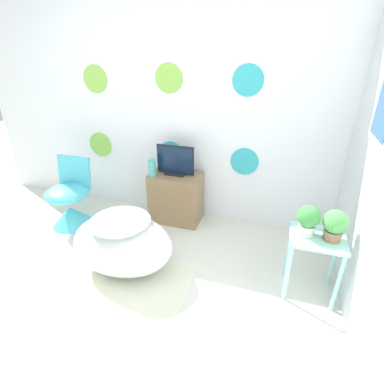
{
  "coord_description": "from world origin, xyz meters",
  "views": [
    {
      "loc": [
        1.24,
        -1.2,
        1.84
      ],
      "look_at": [
        0.58,
        0.87,
        0.76
      ],
      "focal_mm": 28.0,
      "sensor_mm": 36.0,
      "label": 1
    }
  ],
  "objects": [
    {
      "name": "rug",
      "position": [
        0.05,
        0.48,
        0.0
      ],
      "size": [
        1.19,
        0.86,
        0.01
      ],
      "color": "silver",
      "rests_on": "ground_plane"
    },
    {
      "name": "side_table",
      "position": [
        1.58,
        0.86,
        0.43
      ],
      "size": [
        0.41,
        0.35,
        0.54
      ],
      "color": "#99E0D8",
      "rests_on": "ground_plane"
    },
    {
      "name": "ground_plane",
      "position": [
        0.0,
        0.0,
        0.0
      ],
      "size": [
        12.0,
        12.0,
        0.0
      ],
      "primitive_type": "plane",
      "color": "silver"
    },
    {
      "name": "tv_cabinet",
      "position": [
        0.16,
        1.6,
        0.28
      ],
      "size": [
        0.56,
        0.35,
        0.57
      ],
      "color": "#8E704C",
      "rests_on": "ground_plane"
    },
    {
      "name": "potted_plant_left",
      "position": [
        1.49,
        0.87,
        0.68
      ],
      "size": [
        0.17,
        0.17,
        0.24
      ],
      "color": "beige",
      "rests_on": "side_table"
    },
    {
      "name": "vase",
      "position": [
        -0.06,
        1.49,
        0.66
      ],
      "size": [
        0.08,
        0.08,
        0.2
      ],
      "color": "#51B2AD",
      "rests_on": "tv_cabinet"
    },
    {
      "name": "potted_plant_right",
      "position": [
        1.67,
        0.85,
        0.67
      ],
      "size": [
        0.18,
        0.18,
        0.24
      ],
      "color": "#8C6B4C",
      "rests_on": "side_table"
    },
    {
      "name": "chair",
      "position": [
        -0.94,
        1.16,
        0.26
      ],
      "size": [
        0.47,
        0.47,
        0.75
      ],
      "color": "#4CC6DB",
      "rests_on": "ground_plane"
    },
    {
      "name": "wall_back_dotted",
      "position": [
        0.0,
        1.83,
        1.3
      ],
      "size": [
        4.66,
        0.05,
        2.6
      ],
      "color": "white",
      "rests_on": "ground_plane"
    },
    {
      "name": "bathtub",
      "position": [
        0.0,
        0.67,
        0.26
      ],
      "size": [
        0.91,
        0.63,
        0.51
      ],
      "color": "white",
      "rests_on": "ground_plane"
    },
    {
      "name": "tv",
      "position": [
        0.16,
        1.6,
        0.71
      ],
      "size": [
        0.41,
        0.12,
        0.32
      ],
      "color": "black",
      "rests_on": "tv_cabinet"
    }
  ]
}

